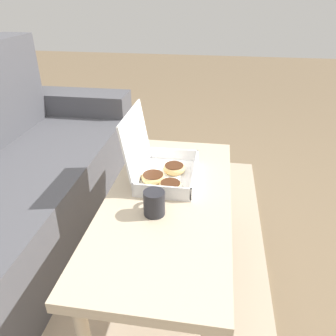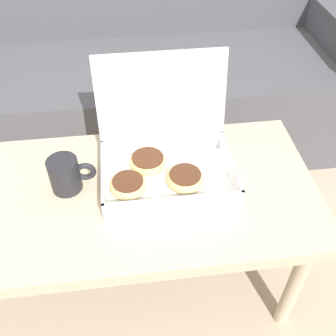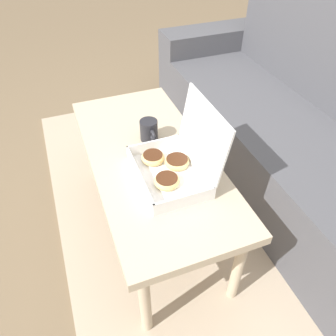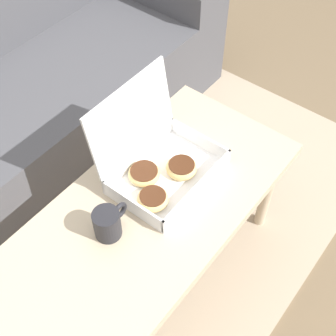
{
  "view_description": "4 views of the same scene",
  "coord_description": "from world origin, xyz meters",
  "px_view_note": "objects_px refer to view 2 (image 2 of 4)",
  "views": [
    {
      "loc": [
        -1.1,
        -0.28,
        1.23
      ],
      "look_at": [
        0.16,
        -0.08,
        0.52
      ],
      "focal_mm": 35.0,
      "sensor_mm": 36.0,
      "label": 1
    },
    {
      "loc": [
        0.06,
        -0.83,
        1.25
      ],
      "look_at": [
        0.16,
        -0.08,
        0.52
      ],
      "focal_mm": 42.0,
      "sensor_mm": 36.0,
      "label": 2
    },
    {
      "loc": [
        1.06,
        -0.42,
        1.39
      ],
      "look_at": [
        0.16,
        -0.08,
        0.52
      ],
      "focal_mm": 35.0,
      "sensor_mm": 36.0,
      "label": 3
    },
    {
      "loc": [
        -0.58,
        -0.66,
        1.67
      ],
      "look_at": [
        0.16,
        -0.08,
        0.52
      ],
      "focal_mm": 50.0,
      "sensor_mm": 36.0,
      "label": 4
    }
  ],
  "objects_px": {
    "coffee_table": "(113,205)",
    "coffee_mug": "(66,175)",
    "pastry_box": "(161,159)",
    "couch": "(110,71)"
  },
  "relations": [
    {
      "from": "coffee_table",
      "to": "coffee_mug",
      "type": "relative_size",
      "value": 9.01
    },
    {
      "from": "coffee_mug",
      "to": "coffee_table",
      "type": "bearing_deg",
      "value": -17.52
    },
    {
      "from": "pastry_box",
      "to": "coffee_table",
      "type": "bearing_deg",
      "value": -158.17
    },
    {
      "from": "couch",
      "to": "coffee_table",
      "type": "bearing_deg",
      "value": -90.0
    },
    {
      "from": "coffee_table",
      "to": "pastry_box",
      "type": "height_order",
      "value": "pastry_box"
    },
    {
      "from": "couch",
      "to": "coffee_mug",
      "type": "height_order",
      "value": "couch"
    },
    {
      "from": "couch",
      "to": "coffee_mug",
      "type": "relative_size",
      "value": 18.97
    },
    {
      "from": "coffee_mug",
      "to": "couch",
      "type": "bearing_deg",
      "value": 82.52
    },
    {
      "from": "coffee_mug",
      "to": "pastry_box",
      "type": "bearing_deg",
      "value": 4.92
    },
    {
      "from": "couch",
      "to": "pastry_box",
      "type": "bearing_deg",
      "value": -80.23
    }
  ]
}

